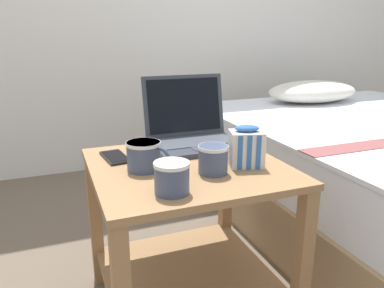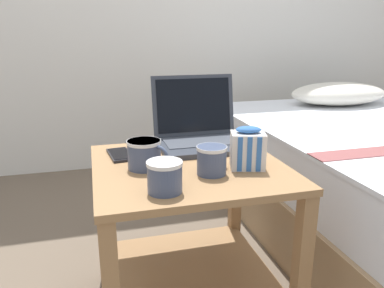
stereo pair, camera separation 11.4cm
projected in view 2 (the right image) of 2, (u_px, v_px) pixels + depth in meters
bedside_table at (189, 219)px, 1.26m from camera, size 0.60×0.59×0.55m
laptop at (200, 132)px, 1.41m from camera, size 0.33×0.29×0.25m
mug_front_left at (212, 158)px, 1.11m from camera, size 0.11×0.10×0.09m
mug_front_right at (165, 175)px, 0.98m from camera, size 0.11×0.11×0.09m
mug_mid_center at (145, 153)px, 1.16m from camera, size 0.12×0.12×0.09m
snack_bag at (248, 149)px, 1.16m from camera, size 0.12×0.11×0.13m
cell_phone at (120, 155)px, 1.29m from camera, size 0.09×0.15×0.01m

